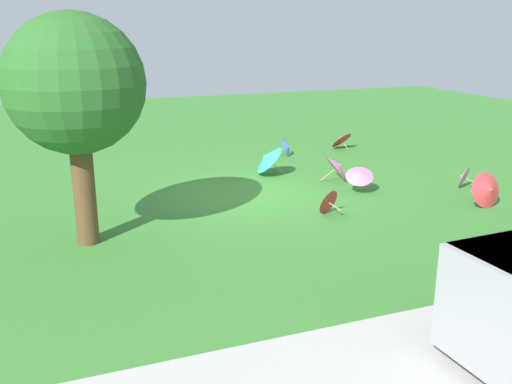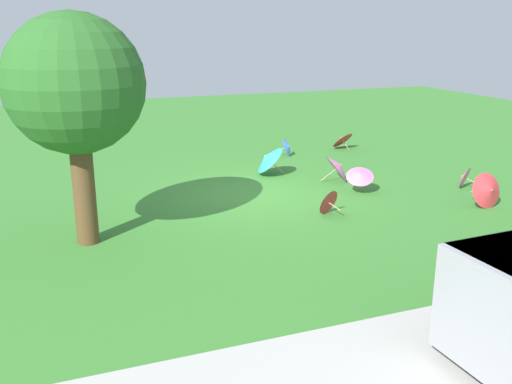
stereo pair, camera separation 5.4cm
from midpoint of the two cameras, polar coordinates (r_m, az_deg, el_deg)
The scene contains 10 objects.
ground at distance 14.17m, azimuth -0.49°, elevation -0.24°, with size 40.00×40.00×0.00m, color #387A2D.
shade_tree at distance 10.88m, azimuth -17.85°, elevation 10.07°, with size 2.55×2.55×4.33m.
parasol_pink_0 at distance 15.63m, azimuth 19.92°, elevation 1.45°, with size 0.64×0.55×0.58m.
parasol_red_0 at distance 14.08m, azimuth 22.19°, elevation 0.19°, with size 0.85×0.78×0.84m.
parasol_pink_1 at distance 15.41m, azimuth 8.13°, elevation 2.52°, with size 0.92×1.02×0.81m.
parasol_pink_2 at distance 14.41m, azimuth 10.24°, elevation 1.77°, with size 0.93×0.93×0.72m.
parasol_blue_0 at distance 18.29m, azimuth 3.07°, elevation 4.55°, with size 0.65×0.70×0.61m.
parasol_red_1 at distance 12.73m, azimuth 6.96°, elevation -0.91°, with size 0.67×0.63×0.60m.
parasol_red_2 at distance 19.60m, azimuth 8.42°, elevation 5.29°, with size 0.97×0.92×0.64m.
parasol_teal_0 at distance 15.87m, azimuth 0.98°, elevation 3.43°, with size 0.97×1.07×0.90m.
Camera 1 is at (4.84, 12.68, 4.08)m, focal length 39.86 mm.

